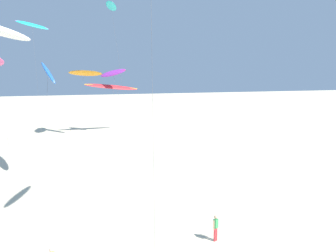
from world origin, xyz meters
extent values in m
ellipsoid|color=#19B2B7|center=(3.78, 51.80, 18.73)|extent=(2.04, 5.94, 1.28)
ellipsoid|color=white|center=(3.78, 51.80, 18.76)|extent=(1.08, 5.94, 0.63)
cylinder|color=#4C4C51|center=(4.62, 49.64, 9.33)|extent=(1.71, 4.34, 18.67)
cylinder|color=#4C4C51|center=(0.76, 16.46, 7.79)|extent=(0.39, 2.19, 15.59)
ellipsoid|color=purple|center=(4.93, 58.90, 9.63)|extent=(4.34, 4.86, 2.07)
ellipsoid|color=red|center=(4.93, 58.90, 9.66)|extent=(3.74, 4.24, 1.37)
cylinder|color=#4C4C51|center=(5.45, 54.87, 4.77)|extent=(1.05, 8.07, 9.54)
ellipsoid|color=#19B2B7|center=(-6.70, 58.49, 16.57)|extent=(4.70, 1.20, 1.78)
ellipsoid|color=purple|center=(-6.70, 58.49, 16.60)|extent=(4.73, 0.62, 1.40)
cylinder|color=#4C4C51|center=(-6.31, 55.99, 8.25)|extent=(0.80, 5.02, 16.50)
ellipsoid|color=blue|center=(-4.77, 35.45, 10.13)|extent=(1.92, 7.52, 2.78)
ellipsoid|color=white|center=(-4.77, 35.45, 10.17)|extent=(1.41, 7.46, 2.17)
cylinder|color=#4C4C51|center=(-5.18, 34.37, 5.02)|extent=(0.84, 2.19, 10.05)
ellipsoid|color=orange|center=(0.52, 58.19, 9.64)|extent=(5.23, 7.30, 1.05)
ellipsoid|color=black|center=(0.52, 58.19, 9.67)|extent=(4.76, 7.07, 0.41)
cylinder|color=#4C4C51|center=(-0.94, 56.56, 4.78)|extent=(2.94, 3.27, 9.58)
ellipsoid|color=red|center=(4.84, 60.18, 7.41)|extent=(8.79, 2.52, 1.73)
ellipsoid|color=yellow|center=(4.84, 60.18, 7.45)|extent=(8.87, 1.80, 1.30)
cylinder|color=#4C4C51|center=(5.91, 57.59, 3.67)|extent=(2.15, 5.20, 7.35)
cylinder|color=#4C4C51|center=(-10.01, 45.62, 5.62)|extent=(1.77, 5.38, 11.25)
cylinder|color=red|center=(4.88, 16.90, 0.42)|extent=(0.14, 0.14, 0.84)
cylinder|color=red|center=(4.74, 16.81, 0.42)|extent=(0.14, 0.14, 0.84)
cube|color=#338C4C|center=(4.81, 16.86, 1.12)|extent=(0.36, 0.33, 0.57)
cylinder|color=tan|center=(4.99, 16.97, 1.08)|extent=(0.09, 0.09, 0.56)
cylinder|color=tan|center=(4.63, 16.75, 1.08)|extent=(0.09, 0.09, 0.56)
sphere|color=tan|center=(4.81, 16.86, 1.54)|extent=(0.21, 0.21, 0.21)
sphere|color=beige|center=(-4.96, 14.72, 1.60)|extent=(0.21, 0.21, 0.21)
camera|label=1|loc=(-4.76, -5.79, 10.77)|focal=44.34mm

